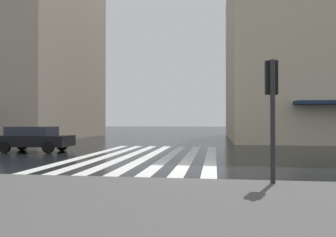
# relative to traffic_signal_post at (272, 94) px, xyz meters

# --- Properties ---
(ground_plane) EXTENTS (220.00, 220.00, 0.00)m
(ground_plane) POSITION_rel_traffic_signal_post_xyz_m (3.31, 2.14, -2.36)
(ground_plane) COLOR black
(zebra_crossing) EXTENTS (13.00, 6.50, 0.01)m
(zebra_crossing) POSITION_rel_traffic_signal_post_xyz_m (7.31, 4.60, -2.36)
(zebra_crossing) COLOR silver
(zebra_crossing) RESTS_ON ground_plane
(traffic_signal_post) EXTENTS (0.44, 0.30, 3.06)m
(traffic_signal_post) POSITION_rel_traffic_signal_post_xyz_m (0.00, 0.00, 0.00)
(traffic_signal_post) COLOR #232326
(traffic_signal_post) RESTS_ON sidewalk_pavement
(car_black) EXTENTS (1.85, 4.10, 1.41)m
(car_black) POSITION_rel_traffic_signal_post_xyz_m (8.81, 11.49, -1.61)
(car_black) COLOR black
(car_black) RESTS_ON ground_plane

